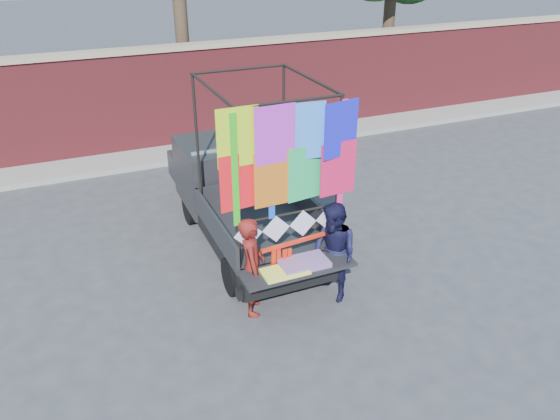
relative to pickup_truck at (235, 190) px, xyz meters
name	(u,v)px	position (x,y,z in m)	size (l,w,h in m)	color
ground	(260,291)	(-0.34, -2.12, -0.80)	(90.00, 90.00, 0.00)	#38383A
brick_wall	(159,98)	(-0.34, 4.88, 0.53)	(30.00, 0.45, 2.61)	maroon
curb	(170,154)	(-0.34, 4.18, -0.74)	(30.00, 1.20, 0.12)	gray
pickup_truck	(235,190)	(0.00, 0.00, 0.00)	(2.01, 5.04, 3.17)	black
woman	(252,266)	(-0.61, -2.52, -0.02)	(0.57, 0.38, 1.57)	maroon
man	(334,253)	(0.65, -2.68, 0.00)	(0.78, 0.60, 1.60)	black
streamer_bundle	(287,257)	(-0.10, -2.61, 0.07)	(1.06, 0.16, 0.72)	red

